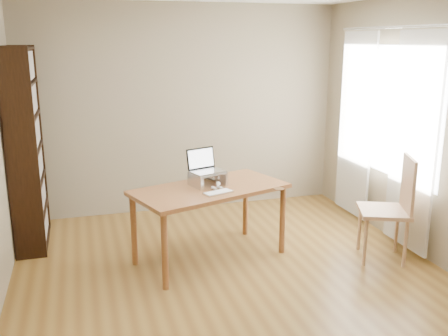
# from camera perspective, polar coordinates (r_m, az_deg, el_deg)

# --- Properties ---
(room) EXTENTS (4.04, 4.54, 2.64)m
(room) POSITION_cam_1_polar(r_m,az_deg,el_deg) (4.23, 2.09, 2.83)
(room) COLOR brown
(room) RESTS_ON ground
(bookshelf) EXTENTS (0.30, 0.90, 2.10)m
(bookshelf) POSITION_cam_1_polar(r_m,az_deg,el_deg) (5.60, -21.68, 2.07)
(bookshelf) COLOR black
(bookshelf) RESTS_ON ground
(curtains) EXTENTS (0.03, 1.90, 2.25)m
(curtains) POSITION_cam_1_polar(r_m,az_deg,el_deg) (5.79, 17.60, 4.00)
(curtains) COLOR white
(curtains) RESTS_ON ground
(desk) EXTENTS (1.65, 1.18, 0.75)m
(desk) POSITION_cam_1_polar(r_m,az_deg,el_deg) (4.92, -1.62, -3.23)
(desk) COLOR brown
(desk) RESTS_ON ground
(laptop_stand) EXTENTS (0.32, 0.25, 0.13)m
(laptop_stand) POSITION_cam_1_polar(r_m,az_deg,el_deg) (4.94, -1.87, -1.04)
(laptop_stand) COLOR silver
(laptop_stand) RESTS_ON desk
(laptop) EXTENTS (0.37, 0.35, 0.22)m
(laptop) POSITION_cam_1_polar(r_m,az_deg,el_deg) (4.97, -2.04, 0.30)
(laptop) COLOR silver
(laptop) RESTS_ON laptop_stand
(keyboard) EXTENTS (0.31, 0.21, 0.02)m
(keyboard) POSITION_cam_1_polar(r_m,az_deg,el_deg) (4.69, -0.68, -2.83)
(keyboard) COLOR silver
(keyboard) RESTS_ON desk
(coaster) EXTENTS (0.10, 0.10, 0.01)m
(coaster) POSITION_cam_1_polar(r_m,az_deg,el_deg) (4.86, 6.33, -2.36)
(coaster) COLOR #53321C
(coaster) RESTS_ON desk
(cat) EXTENTS (0.23, 0.47, 0.14)m
(cat) POSITION_cam_1_polar(r_m,az_deg,el_deg) (4.98, -1.83, -1.22)
(cat) COLOR #403A32
(cat) RESTS_ON desk
(chair) EXTENTS (0.62, 0.61, 1.06)m
(chair) POSITION_cam_1_polar(r_m,az_deg,el_deg) (5.24, 18.60, -3.85)
(chair) COLOR tan
(chair) RESTS_ON ground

